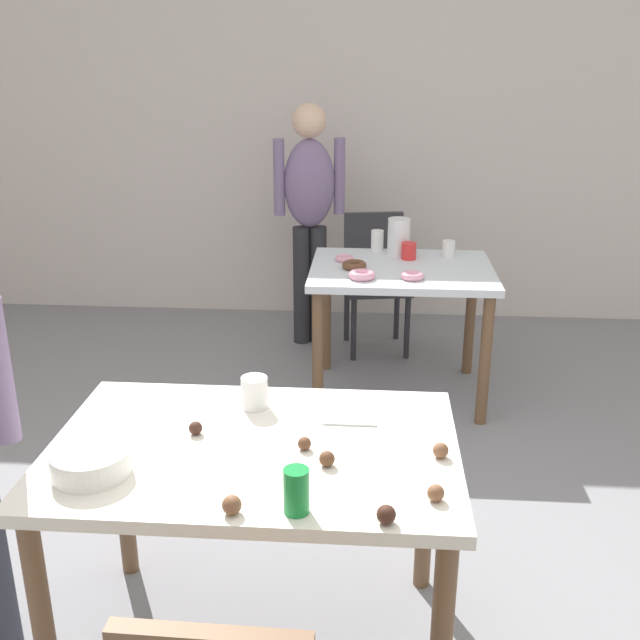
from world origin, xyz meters
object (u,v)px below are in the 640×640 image
(pitcher_far, at_px, (399,237))
(chair_far_table, at_px, (375,273))
(soda_can, at_px, (296,491))
(dining_table_near, at_px, (255,473))
(person_adult_far, at_px, (309,204))
(dining_table_far, at_px, (401,287))
(mixing_bowl, at_px, (91,462))

(pitcher_far, bearing_deg, chair_far_table, 104.64)
(chair_far_table, bearing_deg, soda_can, -93.60)
(dining_table_near, xyz_separation_m, chair_far_table, (0.35, 2.71, -0.16))
(person_adult_far, xyz_separation_m, soda_can, (0.24, -3.07, -0.12))
(pitcher_far, bearing_deg, person_adult_far, 137.05)
(dining_table_far, bearing_deg, pitcher_far, 93.03)
(pitcher_far, bearing_deg, soda_can, -97.08)
(soda_can, bearing_deg, pitcher_far, 82.92)
(mixing_bowl, xyz_separation_m, soda_can, (0.58, -0.14, 0.02))
(mixing_bowl, bearing_deg, dining_table_near, 24.52)
(dining_table_near, xyz_separation_m, soda_can, (0.16, -0.33, 0.16))
(chair_far_table, height_order, soda_can, soda_can)
(dining_table_far, xyz_separation_m, mixing_bowl, (-0.91, -2.16, 0.15))
(dining_table_near, bearing_deg, person_adult_far, 91.52)
(dining_table_near, distance_m, chair_far_table, 2.74)
(soda_can, bearing_deg, person_adult_far, 94.39)
(soda_can, relative_size, pitcher_far, 0.59)
(soda_can, bearing_deg, dining_table_far, 81.79)
(dining_table_far, xyz_separation_m, soda_can, (-0.33, -2.30, 0.18))
(chair_far_table, relative_size, person_adult_far, 0.56)
(dining_table_near, xyz_separation_m, mixing_bowl, (-0.42, -0.19, 0.13))
(dining_table_far, bearing_deg, mixing_bowl, -112.96)
(dining_table_far, relative_size, chair_far_table, 1.13)
(chair_far_table, distance_m, pitcher_far, 0.62)
(soda_can, bearing_deg, dining_table_near, 116.24)
(dining_table_near, bearing_deg, pitcher_far, 77.83)
(chair_far_table, bearing_deg, mixing_bowl, -104.93)
(person_adult_far, height_order, mixing_bowl, person_adult_far)
(mixing_bowl, relative_size, soda_can, 1.78)
(dining_table_near, bearing_deg, dining_table_far, 75.89)
(chair_far_table, xyz_separation_m, mixing_bowl, (-0.77, -2.90, 0.29))
(person_adult_far, bearing_deg, chair_far_table, -4.12)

